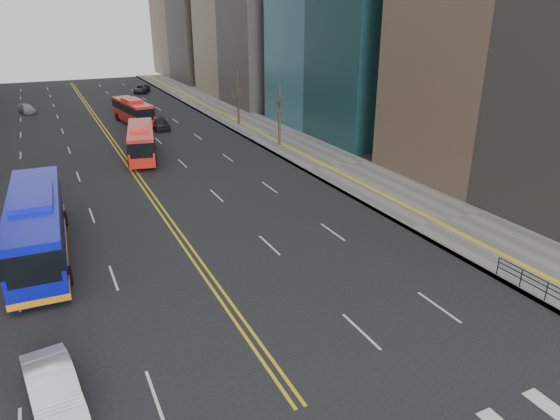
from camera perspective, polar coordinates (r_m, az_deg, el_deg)
name	(u,v)px	position (r m, az deg, el deg)	size (l,w,h in m)	color
sidewalk_right	(272,134)	(59.48, -0.87, 8.64)	(7.00, 130.00, 0.15)	slate
centerline	(106,132)	(64.36, -19.26, 8.39)	(0.55, 100.00, 0.01)	gold
pedestrian_railing	(547,289)	(28.20, 28.22, -7.91)	(0.06, 6.06, 1.02)	black
street_trees	(39,133)	(42.98, -25.85, 7.94)	(35.20, 47.20, 7.60)	#30241D
blue_bus	(37,224)	(32.36, -26.04, -1.44)	(3.49, 13.47, 3.86)	#0B10B2
red_bus_near	(141,140)	(51.40, -15.59, 7.77)	(4.33, 10.55, 3.29)	red
red_bus_far	(133,110)	(67.95, -16.49, 10.91)	(3.63, 10.32, 3.23)	red
car_white	(53,389)	(20.96, -24.49, -18.15)	(1.63, 4.66, 1.54)	silver
car_dark_mid	(160,123)	(64.11, -13.58, 9.66)	(1.86, 4.61, 1.57)	black
car_silver	(27,109)	(81.30, -26.93, 10.26)	(1.66, 4.08, 1.18)	gray
car_dark_far	(142,89)	(94.94, -15.55, 13.18)	(2.26, 4.91, 1.36)	black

